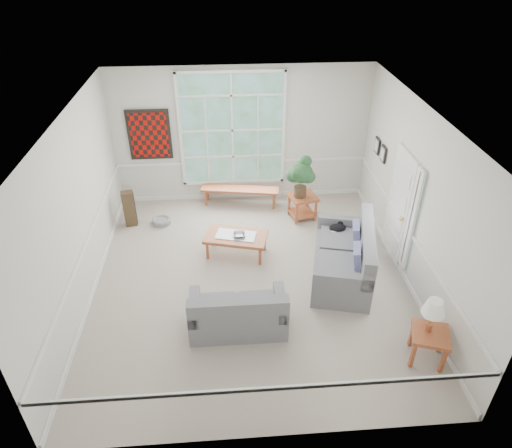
{
  "coord_description": "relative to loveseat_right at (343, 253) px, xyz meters",
  "views": [
    {
      "loc": [
        -0.39,
        -6.25,
        5.29
      ],
      "look_at": [
        0.1,
        0.2,
        1.05
      ],
      "focal_mm": 32.0,
      "sensor_mm": 36.0,
      "label": 1
    }
  ],
  "objects": [
    {
      "name": "houseplant",
      "position": [
        -0.45,
        1.97,
        0.48
      ],
      "size": [
        0.6,
        0.6,
        0.89
      ],
      "primitive_type": null,
      "rotation": [
        0.0,
        0.0,
        0.17
      ],
      "color": "#224A26",
      "rests_on": "end_table"
    },
    {
      "name": "table_lamp",
      "position": [
        0.76,
        -1.89,
        0.29
      ],
      "size": [
        0.44,
        0.44,
        0.55
      ],
      "primitive_type": null,
      "rotation": [
        0.0,
        0.0,
        -0.57
      ],
      "color": "silver",
      "rests_on": "side_table"
    },
    {
      "name": "wall_front",
      "position": [
        -1.61,
        -3.0,
        1.0
      ],
      "size": [
        5.5,
        0.02,
        3.0
      ],
      "primitive_type": "cube",
      "color": "silver",
      "rests_on": "ground"
    },
    {
      "name": "ceiling",
      "position": [
        -1.61,
        0.0,
        2.5
      ],
      "size": [
        5.5,
        6.0,
        0.02
      ],
      "primitive_type": "cube",
      "color": "white",
      "rests_on": "ground"
    },
    {
      "name": "wall_right",
      "position": [
        1.14,
        0.0,
        1.0
      ],
      "size": [
        0.02,
        6.0,
        3.0
      ],
      "primitive_type": "cube",
      "color": "silver",
      "rests_on": "ground"
    },
    {
      "name": "entry_door",
      "position": [
        1.1,
        0.6,
        0.55
      ],
      "size": [
        0.08,
        0.9,
        2.1
      ],
      "primitive_type": "cube",
      "color": "white",
      "rests_on": "floor"
    },
    {
      "name": "wall_art",
      "position": [
        -3.56,
        2.95,
        1.1
      ],
      "size": [
        0.9,
        0.06,
        1.1
      ],
      "primitive_type": "cube",
      "color": "#5E0C08",
      "rests_on": "wall_back"
    },
    {
      "name": "loveseat_front",
      "position": [
        -1.89,
        -1.12,
        -0.1
      ],
      "size": [
        1.48,
        0.77,
        0.8
      ],
      "primitive_type": "cube",
      "rotation": [
        0.0,
        0.0,
        0.0
      ],
      "color": "slate",
      "rests_on": "floor"
    },
    {
      "name": "wall_back",
      "position": [
        -1.61,
        3.0,
        1.0
      ],
      "size": [
        5.5,
        0.02,
        3.0
      ],
      "primitive_type": "cube",
      "color": "silver",
      "rests_on": "ground"
    },
    {
      "name": "loveseat_right",
      "position": [
        0.0,
        0.0,
        0.0
      ],
      "size": [
        1.38,
        2.04,
        1.01
      ],
      "primitive_type": "cube",
      "rotation": [
        0.0,
        0.0,
        -0.24
      ],
      "color": "slate",
      "rests_on": "floor"
    },
    {
      "name": "floor",
      "position": [
        -1.61,
        0.0,
        -0.51
      ],
      "size": [
        5.5,
        6.0,
        0.01
      ],
      "primitive_type": "cube",
      "color": "#A69A8D",
      "rests_on": "ground"
    },
    {
      "name": "side_table",
      "position": [
        0.79,
        -1.95,
        -0.25
      ],
      "size": [
        0.64,
        0.64,
        0.52
      ],
      "primitive_type": "cube",
      "rotation": [
        0.0,
        0.0,
        -0.33
      ],
      "color": "#A14D29",
      "rests_on": "floor"
    },
    {
      "name": "door_sidelight",
      "position": [
        1.1,
        -0.03,
        0.65
      ],
      "size": [
        0.08,
        0.26,
        1.9
      ],
      "primitive_type": "cube",
      "color": "white",
      "rests_on": "wall_right"
    },
    {
      "name": "window_back",
      "position": [
        -1.81,
        2.96,
        1.15
      ],
      "size": [
        2.3,
        0.08,
        2.4
      ],
      "primitive_type": "cube",
      "color": "white",
      "rests_on": "wall_back"
    },
    {
      "name": "pet_bed",
      "position": [
        -3.38,
        1.98,
        -0.45
      ],
      "size": [
        0.47,
        0.47,
        0.12
      ],
      "primitive_type": "cylinder",
      "rotation": [
        0.0,
        0.0,
        0.2
      ],
      "color": "gray",
      "rests_on": "floor"
    },
    {
      "name": "window_bench",
      "position": [
        -1.68,
        2.65,
        -0.3
      ],
      "size": [
        1.75,
        0.63,
        0.4
      ],
      "primitive_type": "cube",
      "rotation": [
        0.0,
        0.0,
        -0.17
      ],
      "color": "#A14D29",
      "rests_on": "floor"
    },
    {
      "name": "floor_speaker",
      "position": [
        -4.01,
        1.99,
        -0.12
      ],
      "size": [
        0.28,
        0.23,
        0.78
      ],
      "primitive_type": "cube",
      "rotation": [
        0.0,
        0.0,
        0.2
      ],
      "color": "#42311E",
      "rests_on": "floor"
    },
    {
      "name": "cat",
      "position": [
        0.05,
        0.67,
        0.09
      ],
      "size": [
        0.39,
        0.36,
        0.15
      ],
      "primitive_type": "ellipsoid",
      "rotation": [
        0.0,
        0.0,
        -0.53
      ],
      "color": "black",
      "rests_on": "loveseat_right"
    },
    {
      "name": "wall_frame_far",
      "position": [
        1.1,
        2.15,
        1.05
      ],
      "size": [
        0.04,
        0.26,
        0.32
      ],
      "primitive_type": "cube",
      "color": "black",
      "rests_on": "wall_right"
    },
    {
      "name": "wall_frame_near",
      "position": [
        1.1,
        1.75,
        1.05
      ],
      "size": [
        0.04,
        0.26,
        0.32
      ],
      "primitive_type": "cube",
      "color": "black",
      "rests_on": "wall_right"
    },
    {
      "name": "end_table",
      "position": [
        -0.38,
        1.99,
        -0.23
      ],
      "size": [
        0.65,
        0.65,
        0.54
      ],
      "primitive_type": "cube",
      "rotation": [
        0.0,
        0.0,
        0.23
      ],
      "color": "#A14D29",
      "rests_on": "floor"
    },
    {
      "name": "coffee_table",
      "position": [
        -1.84,
        0.79,
        -0.29
      ],
      "size": [
        1.27,
        0.9,
        0.43
      ],
      "primitive_type": "cube",
      "rotation": [
        0.0,
        0.0,
        -0.26
      ],
      "color": "#A14D29",
      "rests_on": "floor"
    },
    {
      "name": "wall_left",
      "position": [
        -4.36,
        0.0,
        1.0
      ],
      "size": [
        0.02,
        6.0,
        3.0
      ],
      "primitive_type": "cube",
      "color": "silver",
      "rests_on": "ground"
    },
    {
      "name": "pewter_bowl",
      "position": [
        -1.78,
        0.77,
        -0.04
      ],
      "size": [
        0.29,
        0.29,
        0.07
      ],
      "primitive_type": "imported",
      "rotation": [
        0.0,
        0.0,
        0.04
      ],
      "color": "#95969B",
      "rests_on": "coffee_table"
    }
  ]
}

